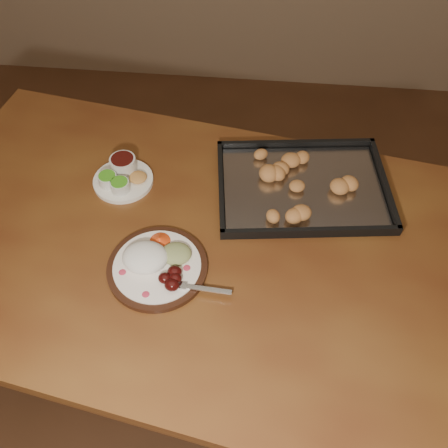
# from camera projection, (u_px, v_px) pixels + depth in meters

# --- Properties ---
(ground) EXTENTS (4.00, 4.00, 0.00)m
(ground) POSITION_uv_depth(u_px,v_px,m) (181.00, 424.00, 1.70)
(ground) COLOR brown
(ground) RESTS_ON ground
(dining_table) EXTENTS (1.63, 1.14, 0.75)m
(dining_table) POSITION_uv_depth(u_px,v_px,m) (193.00, 263.00, 1.33)
(dining_table) COLOR brown
(dining_table) RESTS_ON ground
(dinner_plate) EXTENTS (0.31, 0.24, 0.06)m
(dinner_plate) POSITION_uv_depth(u_px,v_px,m) (156.00, 263.00, 1.19)
(dinner_plate) COLOR black
(dinner_plate) RESTS_ON dining_table
(condiment_saucer) EXTENTS (0.17, 0.17, 0.06)m
(condiment_saucer) POSITION_uv_depth(u_px,v_px,m) (122.00, 176.00, 1.37)
(condiment_saucer) COLOR white
(condiment_saucer) RESTS_ON dining_table
(baking_tray) EXTENTS (0.50, 0.39, 0.05)m
(baking_tray) POSITION_uv_depth(u_px,v_px,m) (302.00, 185.00, 1.36)
(baking_tray) COLOR black
(baking_tray) RESTS_ON dining_table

